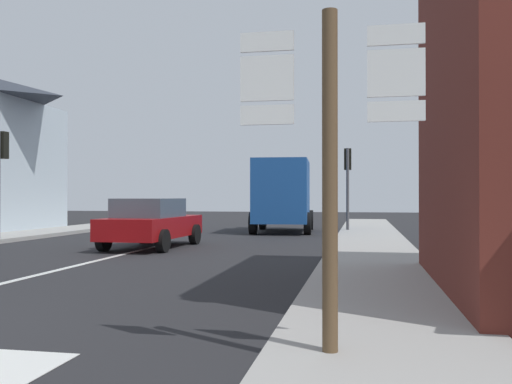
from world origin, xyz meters
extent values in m
plane|color=#232326|center=(0.00, 10.00, 0.00)|extent=(80.00, 80.00, 0.00)
cube|color=#9E9B96|center=(6.44, 8.00, 0.07)|extent=(2.32, 44.00, 0.14)
cube|color=silver|center=(0.00, 6.00, 0.01)|extent=(0.16, 12.00, 0.01)
cube|color=maroon|center=(0.01, 10.80, 0.62)|extent=(1.85, 4.24, 0.60)
cube|color=#47515B|center=(0.01, 10.55, 1.19)|extent=(1.60, 2.14, 0.55)
cylinder|color=black|center=(-0.83, 12.17, 0.32)|extent=(0.24, 0.65, 0.64)
cylinder|color=black|center=(0.92, 12.13, 0.32)|extent=(0.24, 0.65, 0.64)
cylinder|color=black|center=(-0.90, 9.47, 0.32)|extent=(0.24, 0.65, 0.64)
cylinder|color=black|center=(0.85, 9.43, 0.32)|extent=(0.24, 0.65, 0.64)
cube|color=#19478C|center=(2.87, 18.13, 1.75)|extent=(2.43, 3.83, 2.60)
cube|color=#19478C|center=(2.71, 20.62, 1.45)|extent=(2.17, 1.43, 2.00)
cube|color=#47515B|center=(2.71, 20.67, 2.25)|extent=(1.76, 0.21, 0.70)
cylinder|color=black|center=(1.62, 20.50, 0.45)|extent=(0.34, 0.92, 0.90)
cylinder|color=black|center=(3.81, 20.64, 0.45)|extent=(0.34, 0.92, 0.90)
cylinder|color=black|center=(1.83, 17.11, 0.45)|extent=(0.34, 0.92, 0.90)
cylinder|color=black|center=(4.03, 17.25, 0.45)|extent=(0.34, 0.92, 0.90)
cylinder|color=brown|center=(5.89, 0.17, 1.60)|extent=(0.14, 0.14, 3.20)
cube|color=white|center=(5.31, 0.22, 2.96)|extent=(0.50, 0.03, 0.18)
cube|color=black|center=(5.31, 0.24, 2.96)|extent=(0.43, 0.01, 0.13)
cube|color=white|center=(5.31, 0.22, 2.62)|extent=(0.50, 0.03, 0.42)
cube|color=black|center=(5.31, 0.24, 2.62)|extent=(0.43, 0.01, 0.32)
cube|color=white|center=(5.31, 0.22, 2.28)|extent=(0.50, 0.03, 0.18)
cube|color=black|center=(5.31, 0.24, 2.28)|extent=(0.43, 0.01, 0.13)
cube|color=white|center=(6.47, 0.22, 2.96)|extent=(0.50, 0.03, 0.18)
cube|color=black|center=(6.47, 0.24, 2.96)|extent=(0.43, 0.01, 0.13)
cube|color=white|center=(6.47, 0.22, 2.62)|extent=(0.50, 0.03, 0.42)
cube|color=black|center=(6.47, 0.24, 2.62)|extent=(0.43, 0.01, 0.32)
cube|color=white|center=(6.47, 0.22, 2.28)|extent=(0.50, 0.03, 0.18)
cube|color=black|center=(6.47, 0.24, 2.28)|extent=(0.43, 0.01, 0.13)
cylinder|color=#47474C|center=(5.58, 18.53, 1.78)|extent=(0.12, 0.12, 3.55)
cube|color=black|center=(5.58, 18.73, 3.10)|extent=(0.30, 0.28, 0.90)
sphere|color=#360303|center=(5.58, 18.87, 3.37)|extent=(0.18, 0.18, 0.18)
sphere|color=orange|center=(5.58, 18.87, 3.09)|extent=(0.18, 0.18, 0.18)
sphere|color=black|center=(5.58, 18.87, 2.81)|extent=(0.18, 0.18, 0.18)
cube|color=black|center=(-5.58, 11.59, 3.24)|extent=(0.30, 0.28, 0.90)
sphere|color=#360303|center=(-5.58, 11.73, 3.51)|extent=(0.18, 0.18, 0.18)
sphere|color=orange|center=(-5.58, 11.73, 3.23)|extent=(0.18, 0.18, 0.18)
sphere|color=black|center=(-5.58, 11.73, 2.95)|extent=(0.18, 0.18, 0.18)
camera|label=1|loc=(6.18, -4.80, 1.52)|focal=38.71mm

